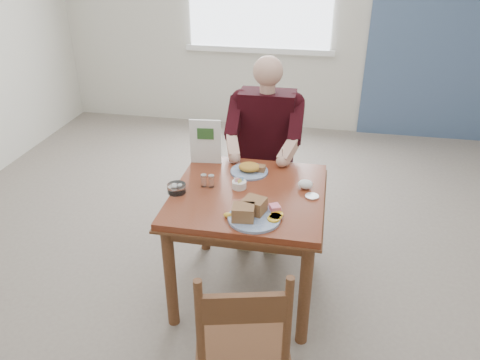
% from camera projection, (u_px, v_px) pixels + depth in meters
% --- Properties ---
extents(floor, '(6.00, 6.00, 0.00)m').
position_uv_depth(floor, '(247.00, 288.00, 3.16)').
color(floor, '#72655C').
rests_on(floor, ground).
extents(wall_back, '(5.50, 0.00, 5.50)m').
position_uv_depth(wall_back, '(296.00, 7.00, 5.10)').
color(wall_back, beige).
rests_on(wall_back, ground).
extents(accent_panel, '(1.60, 0.02, 2.80)m').
position_uv_depth(accent_panel, '(452.00, 11.00, 4.81)').
color(accent_panel, '#445A7E').
rests_on(accent_panel, ground).
extents(lemon_wedge, '(0.06, 0.04, 0.03)m').
position_uv_depth(lemon_wedge, '(228.00, 215.00, 2.55)').
color(lemon_wedge, gold).
rests_on(lemon_wedge, table).
extents(napkin, '(0.10, 0.09, 0.06)m').
position_uv_depth(napkin, '(305.00, 184.00, 2.83)').
color(napkin, white).
rests_on(napkin, table).
extents(metal_dish, '(0.10, 0.10, 0.01)m').
position_uv_depth(metal_dish, '(312.00, 196.00, 2.75)').
color(metal_dish, silver).
rests_on(metal_dish, table).
extents(table, '(0.92, 0.92, 0.75)m').
position_uv_depth(table, '(248.00, 207.00, 2.86)').
color(table, maroon).
rests_on(table, ground).
extents(chair_far, '(0.42, 0.42, 0.95)m').
position_uv_depth(chair_far, '(266.00, 172.00, 3.62)').
color(chair_far, brown).
rests_on(chair_far, ground).
extents(chair_near, '(0.51, 0.51, 0.95)m').
position_uv_depth(chair_near, '(242.00, 340.00, 2.14)').
color(chair_near, brown).
rests_on(chair_near, ground).
extents(diner, '(0.53, 0.56, 1.39)m').
position_uv_depth(diner, '(265.00, 137.00, 3.39)').
color(diner, gray).
rests_on(diner, chair_far).
extents(near_plate, '(0.31, 0.30, 0.10)m').
position_uv_depth(near_plate, '(253.00, 213.00, 2.53)').
color(near_plate, white).
rests_on(near_plate, table).
extents(far_plate, '(0.27, 0.27, 0.07)m').
position_uv_depth(far_plate, '(250.00, 169.00, 3.02)').
color(far_plate, white).
rests_on(far_plate, table).
extents(caddy, '(0.12, 0.12, 0.07)m').
position_uv_depth(caddy, '(239.00, 184.00, 2.84)').
color(caddy, white).
rests_on(caddy, table).
extents(shakers, '(0.08, 0.04, 0.08)m').
position_uv_depth(shakers, '(208.00, 181.00, 2.84)').
color(shakers, white).
rests_on(shakers, table).
extents(creamer, '(0.14, 0.14, 0.05)m').
position_uv_depth(creamer, '(177.00, 188.00, 2.79)').
color(creamer, white).
rests_on(creamer, table).
extents(menu, '(0.21, 0.04, 0.31)m').
position_uv_depth(menu, '(205.00, 141.00, 3.09)').
color(menu, white).
rests_on(menu, table).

